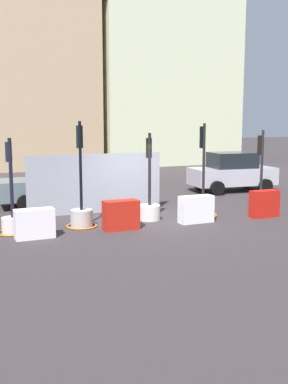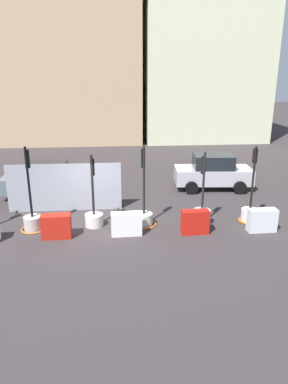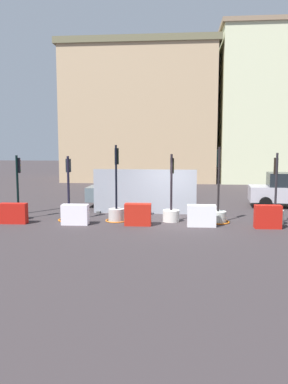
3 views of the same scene
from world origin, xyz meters
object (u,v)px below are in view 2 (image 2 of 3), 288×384
car_grey_saloon (51,180)px  traffic_light_5 (202,212)px  car_silver_hatchback (213,172)px  construction_barrier_5 (262,220)px  construction_barrier_3 (126,224)px  construction_barrier_4 (195,222)px  traffic_light_2 (32,218)px  traffic_light_3 (94,215)px  construction_barrier_2 (56,226)px  traffic_light_4 (144,214)px  traffic_light_6 (250,212)px

car_grey_saloon → traffic_light_5: bearing=-31.9°
car_silver_hatchback → construction_barrier_5: bearing=-85.2°
construction_barrier_3 → construction_barrier_5: (5.13, -0.12, 0.01)m
traffic_light_5 → construction_barrier_4: bearing=-118.2°
traffic_light_2 → traffic_light_3: bearing=3.4°
construction_barrier_3 → traffic_light_5: bearing=14.4°
traffic_light_2 → car_grey_saloon: (0.08, 4.02, 0.32)m
construction_barrier_2 → car_grey_saloon: size_ratio=0.24×
construction_barrier_2 → construction_barrier_5: construction_barrier_2 is taller
traffic_light_4 → construction_barrier_5: bearing=-12.6°
traffic_light_4 → construction_barrier_4: bearing=-27.7°
construction_barrier_2 → car_silver_hatchback: 8.95m
construction_barrier_2 → construction_barrier_5: (7.67, -0.11, -0.00)m
traffic_light_3 → construction_barrier_4: bearing=-15.3°
car_grey_saloon → traffic_light_3: bearing=-59.9°
traffic_light_3 → construction_barrier_4: size_ratio=2.78×
construction_barrier_3 → construction_barrier_5: 5.13m
traffic_light_5 → traffic_light_2: bearing=179.8°
traffic_light_5 → traffic_light_3: bearing=177.9°
traffic_light_4 → construction_barrier_3: traffic_light_4 is taller
traffic_light_4 → traffic_light_5: traffic_light_4 is taller
traffic_light_4 → construction_barrier_2: 3.39m
traffic_light_3 → construction_barrier_3: 1.55m
traffic_light_6 → car_silver_hatchback: bearing=94.4°
construction_barrier_5 → construction_barrier_3: bearing=178.6°
construction_barrier_4 → car_silver_hatchback: bearing=68.3°
traffic_light_6 → construction_barrier_3: (-5.01, -0.84, 0.03)m
car_grey_saloon → construction_barrier_2: bearing=-79.1°
construction_barrier_4 → traffic_light_6: bearing=20.9°
traffic_light_4 → construction_barrier_5: traffic_light_4 is taller
construction_barrier_4 → car_silver_hatchback: car_silver_hatchback is taller
traffic_light_5 → traffic_light_4: bearing=177.8°
traffic_light_3 → traffic_light_5: 4.26m
traffic_light_2 → traffic_light_6: size_ratio=1.05×
car_grey_saloon → car_silver_hatchback: 8.17m
traffic_light_4 → construction_barrier_5: 4.51m
traffic_light_5 → construction_barrier_2: bearing=-171.9°
traffic_light_3 → construction_barrier_5: size_ratio=2.63×
construction_barrier_3 → construction_barrier_4: size_ratio=1.10×
construction_barrier_5 → car_grey_saloon: car_grey_saloon is taller
construction_barrier_4 → construction_barrier_5: size_ratio=0.95×
traffic_light_3 → construction_barrier_3: traffic_light_3 is taller
construction_barrier_2 → construction_barrier_3: bearing=0.3°
traffic_light_6 → construction_barrier_5: (0.11, -0.96, 0.03)m
traffic_light_5 → car_silver_hatchback: (1.66, 4.47, 0.38)m
traffic_light_3 → traffic_light_4: traffic_light_4 is taller
construction_barrier_4 → car_silver_hatchback: (2.12, 5.35, 0.43)m
traffic_light_2 → traffic_light_3: (2.32, 0.14, -0.01)m
traffic_light_4 → traffic_light_6: 4.29m
construction_barrier_2 → construction_barrier_5: size_ratio=0.99×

